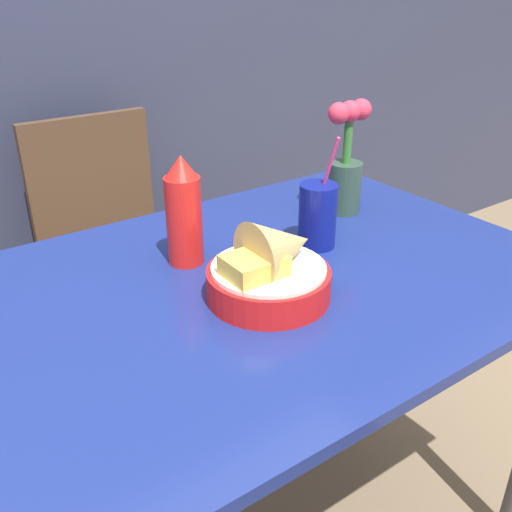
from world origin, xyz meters
name	(u,v)px	position (x,y,z in m)	size (l,w,h in m)	color
dining_table	(253,323)	(0.00, 0.00, 0.67)	(1.23, 0.82, 0.78)	navy
chair_far_window	(108,239)	(0.01, 0.83, 0.54)	(0.40, 0.40, 0.92)	#473323
food_basket	(272,269)	(-0.01, -0.08, 0.84)	(0.22, 0.22, 0.16)	red
ketchup_bottle	(184,212)	(-0.07, 0.14, 0.89)	(0.07, 0.07, 0.23)	red
drink_cup	(317,218)	(0.20, 0.04, 0.84)	(0.08, 0.08, 0.24)	navy
flower_vase	(346,164)	(0.38, 0.15, 0.90)	(0.12, 0.08, 0.27)	#2D4738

